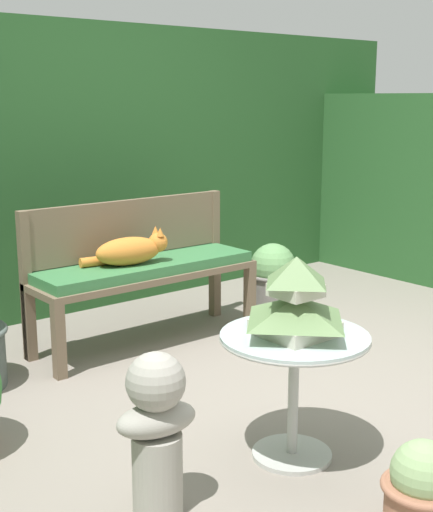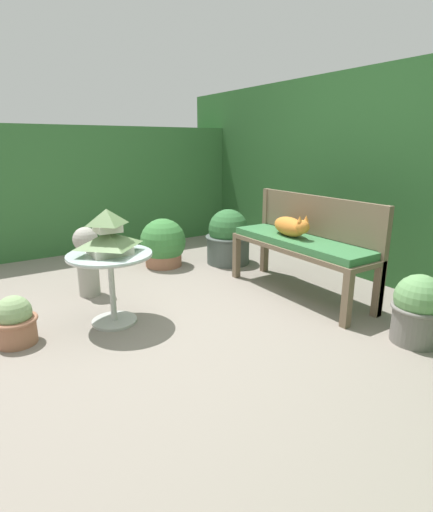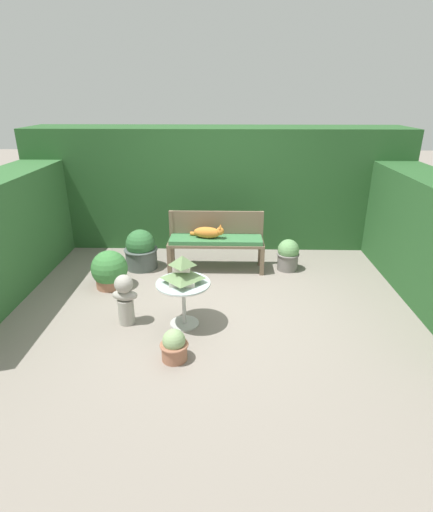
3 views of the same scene
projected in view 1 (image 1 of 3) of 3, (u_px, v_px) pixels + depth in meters
name	position (u px, v px, depth m)	size (l,w,h in m)	color
ground	(260.00, 396.00, 3.64)	(30.00, 30.00, 0.00)	gray
foliage_hedge_back	(40.00, 166.00, 5.24)	(6.40, 1.00, 2.00)	#285628
garden_bench	(146.00, 274.00, 4.34)	(1.44, 0.42, 0.52)	brown
bench_backrest	(128.00, 238.00, 4.44)	(1.44, 0.06, 0.87)	brown
cat	(131.00, 250.00, 4.23)	(0.52, 0.25, 0.21)	orange
patio_table	(294.00, 362.00, 2.94)	(0.62, 0.62, 0.54)	#B7B7B2
pagoda_birdhouse	(296.00, 302.00, 2.88)	(0.38, 0.38, 0.33)	beige
garden_bust	(157.00, 427.00, 2.55)	(0.33, 0.22, 0.62)	#A39E93
potted_plant_bench_left	(273.00, 277.00, 5.09)	(0.34, 0.34, 0.48)	slate
potted_plant_bench_right	(423.00, 490.00, 2.47)	(0.29, 0.29, 0.34)	#9E664C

